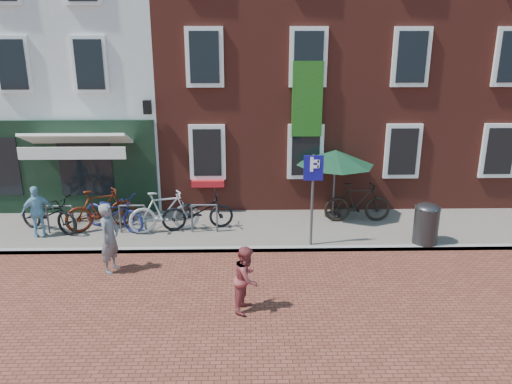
{
  "coord_description": "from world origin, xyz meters",
  "views": [
    {
      "loc": [
        1.65,
        -11.75,
        5.34
      ],
      "look_at": [
        1.93,
        0.28,
        1.56
      ],
      "focal_mm": 34.54,
      "sensor_mm": 36.0,
      "label": 1
    }
  ],
  "objects_px": {
    "parasol": "(336,155)",
    "woman": "(110,238)",
    "bicycle_3": "(164,212)",
    "bicycle_2": "(114,212)",
    "parking_sign": "(313,184)",
    "bicycle_0": "(49,213)",
    "bicycle_5": "(358,202)",
    "bicycle_4": "(198,211)",
    "bicycle_1": "(101,209)",
    "boy": "(247,279)",
    "litter_bin": "(426,221)",
    "cafe_person": "(38,212)"
  },
  "relations": [
    {
      "from": "parasol",
      "to": "woman",
      "type": "xyz_separation_m",
      "value": [
        -5.87,
        -3.37,
        -1.19
      ]
    },
    {
      "from": "woman",
      "to": "bicycle_3",
      "type": "height_order",
      "value": "woman"
    },
    {
      "from": "woman",
      "to": "bicycle_2",
      "type": "distance_m",
      "value": 2.5
    },
    {
      "from": "parking_sign",
      "to": "bicycle_0",
      "type": "bearing_deg",
      "value": 171.3
    },
    {
      "from": "bicycle_0",
      "to": "bicycle_5",
      "type": "distance_m",
      "value": 8.86
    },
    {
      "from": "bicycle_2",
      "to": "bicycle_4",
      "type": "relative_size",
      "value": 1.0
    },
    {
      "from": "bicycle_1",
      "to": "bicycle_3",
      "type": "xyz_separation_m",
      "value": [
        1.84,
        -0.23,
        0.0
      ]
    },
    {
      "from": "boy",
      "to": "bicycle_1",
      "type": "distance_m",
      "value": 5.96
    },
    {
      "from": "bicycle_3",
      "to": "woman",
      "type": "bearing_deg",
      "value": 142.0
    },
    {
      "from": "parking_sign",
      "to": "bicycle_2",
      "type": "relative_size",
      "value": 1.2
    },
    {
      "from": "parking_sign",
      "to": "bicycle_5",
      "type": "height_order",
      "value": "parking_sign"
    },
    {
      "from": "bicycle_2",
      "to": "parasol",
      "type": "bearing_deg",
      "value": -55.91
    },
    {
      "from": "bicycle_3",
      "to": "bicycle_4",
      "type": "relative_size",
      "value": 0.97
    },
    {
      "from": "bicycle_5",
      "to": "bicycle_4",
      "type": "bearing_deg",
      "value": 95.5
    },
    {
      "from": "boy",
      "to": "bicycle_4",
      "type": "distance_m",
      "value": 4.46
    },
    {
      "from": "bicycle_1",
      "to": "bicycle_2",
      "type": "distance_m",
      "value": 0.38
    },
    {
      "from": "bicycle_4",
      "to": "bicycle_3",
      "type": "bearing_deg",
      "value": 90.05
    },
    {
      "from": "bicycle_3",
      "to": "parasol",
      "type": "bearing_deg",
      "value": -92.64
    },
    {
      "from": "bicycle_2",
      "to": "bicycle_4",
      "type": "distance_m",
      "value": 2.37
    },
    {
      "from": "bicycle_1",
      "to": "bicycle_3",
      "type": "distance_m",
      "value": 1.85
    },
    {
      "from": "parasol",
      "to": "bicycle_5",
      "type": "bearing_deg",
      "value": -35.23
    },
    {
      "from": "parasol",
      "to": "bicycle_4",
      "type": "distance_m",
      "value": 4.38
    },
    {
      "from": "bicycle_1",
      "to": "bicycle_4",
      "type": "height_order",
      "value": "bicycle_1"
    },
    {
      "from": "parasol",
      "to": "boy",
      "type": "xyz_separation_m",
      "value": [
        -2.66,
        -5.2,
        -1.34
      ]
    },
    {
      "from": "litter_bin",
      "to": "parasol",
      "type": "height_order",
      "value": "parasol"
    },
    {
      "from": "bicycle_3",
      "to": "parking_sign",
      "type": "bearing_deg",
      "value": -119.96
    },
    {
      "from": "woman",
      "to": "litter_bin",
      "type": "bearing_deg",
      "value": -64.97
    },
    {
      "from": "litter_bin",
      "to": "cafe_person",
      "type": "xyz_separation_m",
      "value": [
        -10.44,
        0.7,
        0.11
      ]
    },
    {
      "from": "bicycle_5",
      "to": "parasol",
      "type": "bearing_deg",
      "value": 54.04
    },
    {
      "from": "boy",
      "to": "bicycle_3",
      "type": "relative_size",
      "value": 0.7
    },
    {
      "from": "bicycle_3",
      "to": "bicycle_5",
      "type": "bearing_deg",
      "value": -98.57
    },
    {
      "from": "woman",
      "to": "bicycle_4",
      "type": "relative_size",
      "value": 0.83
    },
    {
      "from": "litter_bin",
      "to": "parking_sign",
      "type": "xyz_separation_m",
      "value": [
        -3.06,
        -0.06,
        1.07
      ]
    },
    {
      "from": "bicycle_5",
      "to": "cafe_person",
      "type": "bearing_deg",
      "value": 95.31
    },
    {
      "from": "bicycle_0",
      "to": "parking_sign",
      "type": "bearing_deg",
      "value": -73.82
    },
    {
      "from": "bicycle_2",
      "to": "bicycle_4",
      "type": "height_order",
      "value": "same"
    },
    {
      "from": "woman",
      "to": "cafe_person",
      "type": "xyz_separation_m",
      "value": [
        -2.47,
        1.97,
        -0.03
      ]
    },
    {
      "from": "parasol",
      "to": "litter_bin",
      "type": "bearing_deg",
      "value": -45.0
    },
    {
      "from": "parasol",
      "to": "bicycle_2",
      "type": "height_order",
      "value": "parasol"
    },
    {
      "from": "bicycle_0",
      "to": "bicycle_1",
      "type": "bearing_deg",
      "value": -59.07
    },
    {
      "from": "bicycle_5",
      "to": "bicycle_3",
      "type": "bearing_deg",
      "value": 96.25
    },
    {
      "from": "bicycle_4",
      "to": "parasol",
      "type": "bearing_deg",
      "value": -87.37
    },
    {
      "from": "cafe_person",
      "to": "bicycle_5",
      "type": "relative_size",
      "value": 0.73
    },
    {
      "from": "boy",
      "to": "bicycle_5",
      "type": "relative_size",
      "value": 0.7
    },
    {
      "from": "boy",
      "to": "bicycle_4",
      "type": "relative_size",
      "value": 0.68
    },
    {
      "from": "parasol",
      "to": "bicycle_4",
      "type": "bearing_deg",
      "value": -166.62
    },
    {
      "from": "parasol",
      "to": "bicycle_3",
      "type": "distance_m",
      "value": 5.25
    },
    {
      "from": "bicycle_2",
      "to": "bicycle_3",
      "type": "height_order",
      "value": "bicycle_3"
    },
    {
      "from": "bicycle_1",
      "to": "bicycle_3",
      "type": "height_order",
      "value": "same"
    },
    {
      "from": "bicycle_5",
      "to": "parking_sign",
      "type": "bearing_deg",
      "value": 136.29
    }
  ]
}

